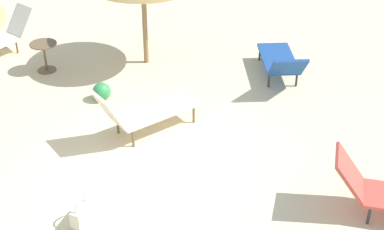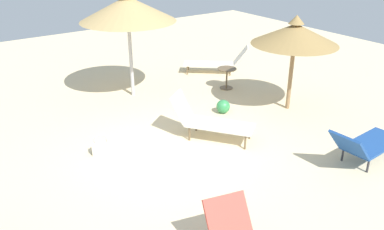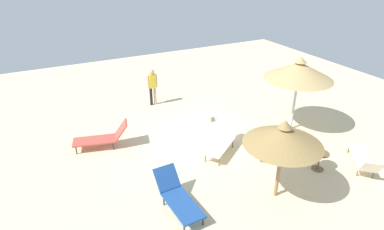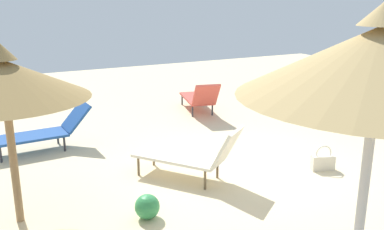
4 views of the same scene
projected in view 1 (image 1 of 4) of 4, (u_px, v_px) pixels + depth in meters
ground at (140, 168)px, 9.48m from camera, size 24.00×24.00×0.10m
lounge_chair_far_right at (143, 111)px, 10.02m from camera, size 1.59×1.85×1.01m
lounge_chair_back at (281, 61)px, 11.71m from camera, size 1.95×0.77×0.89m
handbag at (82, 213)px, 8.24m from camera, size 0.44×0.29×0.47m
side_table_round at (44, 52)px, 12.05m from camera, size 0.56×0.56×0.63m
beach_ball at (102, 91)px, 11.15m from camera, size 0.36×0.36×0.36m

